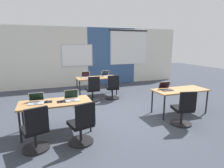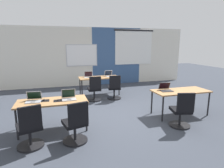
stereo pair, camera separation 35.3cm
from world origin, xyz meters
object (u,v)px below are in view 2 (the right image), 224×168
at_px(chair_far_left, 94,91).
at_px(laptop_near_left_inner, 69,97).
at_px(desk_near_right, 181,92).
at_px(laptop_far_left, 89,76).
at_px(chair_near_left_inner, 76,126).
at_px(laptop_near_left_end, 34,99).
at_px(mouse_near_left_end, 44,100).
at_px(mouse_near_left_inner, 58,100).
at_px(chair_far_right, 114,89).
at_px(chair_near_left_end, 30,130).
at_px(chair_near_right_inner, 182,113).
at_px(laptop_far_right, 109,75).
at_px(desk_far_center, 99,79).
at_px(laptop_near_right_inner, 166,89).
at_px(desk_near_left, 52,103).
at_px(mouse_far_left, 95,77).

relative_size(chair_far_left, laptop_near_left_inner, 2.73).
distance_m(desk_near_right, laptop_far_left, 3.60).
height_order(desk_near_right, chair_near_left_inner, chair_near_left_inner).
distance_m(laptop_far_left, laptop_near_left_end, 3.31).
xyz_separation_m(mouse_near_left_end, mouse_near_left_inner, (0.32, -0.09, 0.00)).
bearing_deg(chair_far_right, chair_near_left_end, 57.61).
xyz_separation_m(chair_near_right_inner, mouse_near_left_end, (-3.18, 0.81, 0.36)).
xyz_separation_m(laptop_near_left_inner, mouse_near_left_inner, (-0.24, -0.06, -0.03)).
xyz_separation_m(chair_near_right_inner, laptop_far_right, (-0.81, 3.64, 0.39)).
xyz_separation_m(desk_far_center, chair_near_left_end, (-2.18, -3.54, -0.28)).
distance_m(laptop_near_right_inner, mouse_near_left_inner, 2.94).
relative_size(desk_near_right, chair_far_left, 1.74).
bearing_deg(laptop_near_left_end, chair_near_right_inner, -9.39).
height_order(laptop_near_left_end, mouse_near_left_end, laptop_near_left_end).
bearing_deg(chair_near_left_inner, laptop_far_right, -129.10).
xyz_separation_m(desk_near_right, chair_far_left, (-2.11, 2.01, -0.28)).
bearing_deg(mouse_near_left_inner, desk_near_left, 162.72).
bearing_deg(desk_near_left, chair_near_left_end, -120.11).
distance_m(laptop_near_right_inner, chair_near_left_inner, 2.80).
xyz_separation_m(desk_far_center, mouse_near_left_inner, (-1.61, -2.84, 0.08)).
distance_m(chair_far_left, laptop_near_left_end, 2.68).
relative_size(laptop_near_left_inner, chair_near_left_inner, 0.37).
relative_size(mouse_near_left_end, chair_near_left_end, 0.12).
bearing_deg(chair_near_right_inner, mouse_far_left, -54.59).
bearing_deg(laptop_near_left_end, desk_near_left, -4.88).
height_order(chair_far_left, laptop_near_left_end, laptop_near_left_end).
bearing_deg(laptop_far_left, chair_near_left_inner, -98.66).
distance_m(mouse_far_left, chair_far_left, 0.89).
bearing_deg(laptop_near_left_end, mouse_near_left_end, 0.44).
bearing_deg(chair_far_left, desk_far_center, -113.66).
bearing_deg(desk_near_right, mouse_near_left_end, 179.22).
height_order(desk_near_left, laptop_near_left_inner, laptop_near_left_inner).
bearing_deg(laptop_near_left_inner, chair_near_left_end, -138.61).
bearing_deg(chair_near_right_inner, laptop_near_left_inner, -2.52).
relative_size(mouse_far_left, laptop_near_right_inner, 0.28).
bearing_deg(mouse_near_left_inner, chair_far_right, 45.70).
bearing_deg(mouse_near_left_end, desk_near_left, -15.69).
distance_m(desk_near_left, chair_far_left, 2.47).
distance_m(chair_far_left, laptop_near_left_inner, 2.28).
bearing_deg(desk_far_center, mouse_near_left_end, -125.04).
height_order(desk_far_center, chair_far_right, chair_far_right).
relative_size(mouse_far_left, chair_near_right_inner, 0.11).
relative_size(desk_far_center, mouse_far_left, 15.46).
bearing_deg(chair_far_right, laptop_near_left_inner, 59.28).
bearing_deg(mouse_near_left_end, chair_near_right_inner, -14.22).
xyz_separation_m(desk_far_center, laptop_near_left_end, (-2.16, -2.73, 0.11)).
bearing_deg(laptop_near_left_inner, chair_far_right, 47.07).
distance_m(laptop_far_right, laptop_near_left_end, 3.83).
bearing_deg(laptop_far_left, chair_near_left_end, -111.05).
distance_m(mouse_far_left, laptop_near_right_inner, 3.08).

